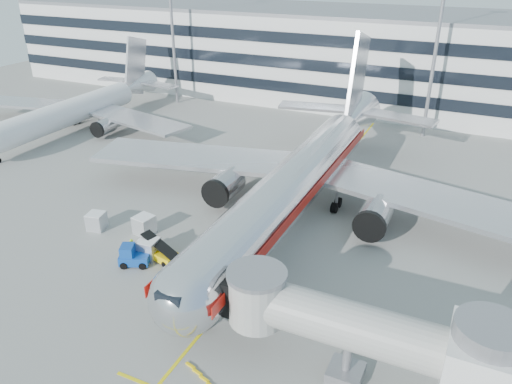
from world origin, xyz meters
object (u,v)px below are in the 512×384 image
at_px(cargo_container_left, 144,225).
at_px(cargo_container_front, 149,248).
at_px(ramp_worker, 132,249).
at_px(belt_loader, 158,252).
at_px(baggage_tug, 132,256).
at_px(main_jet, 302,176).
at_px(cargo_container_right, 97,221).

height_order(cargo_container_left, cargo_container_front, cargo_container_left).
height_order(cargo_container_left, ramp_worker, ramp_worker).
relative_size(belt_loader, cargo_container_left, 2.32).
bearing_deg(belt_loader, cargo_container_front, -161.28).
xyz_separation_m(belt_loader, baggage_tug, (-1.40, -1.83, 0.23)).
xyz_separation_m(main_jet, cargo_container_front, (-9.28, -13.62, -3.33)).
height_order(belt_loader, cargo_container_front, belt_loader).
xyz_separation_m(cargo_container_front, ramp_worker, (-1.21, -0.72, 0.04)).
xyz_separation_m(cargo_container_left, cargo_container_front, (2.91, -3.32, -0.01)).
distance_m(belt_loader, cargo_container_right, 8.70).
bearing_deg(belt_loader, ramp_worker, -153.81).
distance_m(main_jet, ramp_worker, 18.07).
bearing_deg(cargo_container_right, main_jet, 34.34).
relative_size(cargo_container_front, ramp_worker, 0.97).
relative_size(main_jet, ramp_worker, 26.95).
bearing_deg(cargo_container_right, baggage_tug, -26.69).
height_order(baggage_tug, cargo_container_right, baggage_tug).
xyz_separation_m(main_jet, cargo_container_right, (-16.97, -11.60, -3.38)).
xyz_separation_m(cargo_container_right, ramp_worker, (6.48, -2.75, 0.09)).
height_order(baggage_tug, ramp_worker, baggage_tug).
relative_size(cargo_container_left, cargo_container_right, 1.04).
bearing_deg(cargo_container_left, cargo_container_right, -164.87).
bearing_deg(cargo_container_front, belt_loader, 18.72).
bearing_deg(cargo_container_left, baggage_tug, -64.33).
xyz_separation_m(main_jet, belt_loader, (-8.45, -13.34, -3.63)).
relative_size(main_jet, baggage_tug, 17.50).
relative_size(belt_loader, cargo_container_right, 2.41).
bearing_deg(cargo_container_front, cargo_container_left, 131.28).
bearing_deg(belt_loader, main_jet, 57.64).
bearing_deg(cargo_container_left, belt_loader, -39.12).
bearing_deg(belt_loader, cargo_container_left, 140.88).
bearing_deg(cargo_container_right, cargo_container_left, 15.13).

